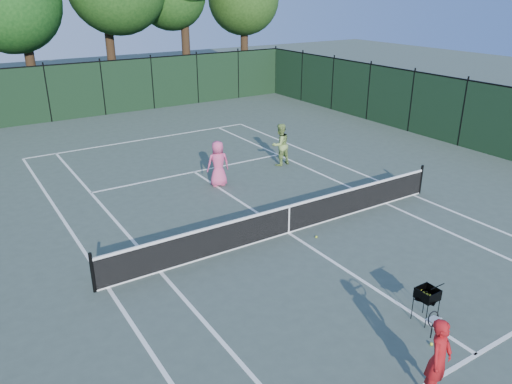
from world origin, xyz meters
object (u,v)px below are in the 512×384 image
loose_ball_near_cart (431,344)px  player_pink (218,164)px  player_green (280,145)px  loose_ball_midcourt (316,237)px  coach (439,359)px  ball_hopper (427,294)px

loose_ball_near_cart → player_pink: bearing=86.3°
player_green → loose_ball_midcourt: player_green is taller
player_green → loose_ball_near_cart: size_ratio=25.63×
loose_ball_near_cart → loose_ball_midcourt: (1.04, 5.01, 0.00)m
player_pink → loose_ball_midcourt: size_ratio=25.10×
coach → ball_hopper: 2.23m
coach → loose_ball_near_cart: coach is taller
player_green → ball_hopper: (-3.40, -10.33, -0.19)m
coach → loose_ball_near_cart: 1.58m
player_pink → coach: bearing=92.1°
ball_hopper → loose_ball_near_cart: ball_hopper is taller
ball_hopper → loose_ball_midcourt: bearing=59.9°
ball_hopper → loose_ball_near_cart: bearing=-153.3°
loose_ball_midcourt → loose_ball_near_cart: bearing=-101.7°
player_pink → loose_ball_near_cart: player_pink is taller
coach → player_green: 12.89m
coach → loose_ball_midcourt: 6.32m
player_pink → loose_ball_midcourt: bearing=104.8°
player_pink → ball_hopper: (-0.12, -9.64, -0.18)m
coach → player_green: (5.00, 11.88, 0.07)m
coach → ball_hopper: (1.60, 1.55, -0.12)m
coach → player_green: size_ratio=0.91×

